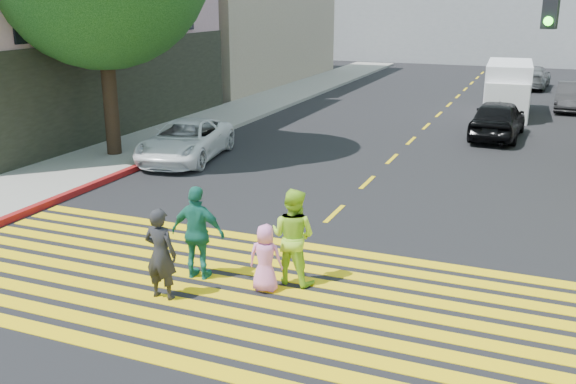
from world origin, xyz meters
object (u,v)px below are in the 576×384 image
Objects in this scene: pedestrian_child at (265,258)px; white_sedan at (186,141)px; pedestrian_man at (161,254)px; silver_car at (532,77)px; pedestrian_extra at (198,233)px; white_van at (507,91)px; dark_car_near at (498,119)px; pedestrian_woman at (293,236)px; dark_car_parked at (572,97)px.

white_sedan is at bearing -59.47° from pedestrian_child.
silver_car is (4.83, 31.39, -0.17)m from pedestrian_man.
white_sedan is at bearing -61.58° from pedestrian_extra.
white_van is (-0.69, -9.98, 0.45)m from silver_car.
white_sedan is 11.63m from dark_car_near.
dark_car_near is (9.04, 7.31, 0.10)m from white_sedan.
silver_car is (9.67, 22.51, 0.02)m from white_sedan.
white_van reaches higher than white_sedan.
white_van is at bearing -100.82° from pedestrian_man.
white_sedan is (-4.84, 8.88, -0.20)m from pedestrian_man.
pedestrian_man is at bearing -71.03° from white_sedan.
pedestrian_woman is 23.04m from dark_car_parked.
silver_car is at bearing 57.15° from white_sedan.
pedestrian_extra is at bearing -9.20° from pedestrian_child.
white_sedan is 15.43m from white_van.
pedestrian_woman is at bearing 87.81° from silver_car.
pedestrian_extra is (-1.69, -0.51, -0.00)m from pedestrian_woman.
pedestrian_man is 0.42× the size of dark_car_parked.
pedestrian_woman is at bearing -141.30° from pedestrian_man.
pedestrian_child is (-0.32, -0.53, -0.27)m from pedestrian_woman.
pedestrian_woman is 1.44× the size of pedestrian_child.
pedestrian_woman is at bearing -99.76° from white_van.
dark_car_parked is at bearing 108.88° from silver_car.
dark_car_near is (2.34, 14.71, -0.17)m from pedestrian_woman.
pedestrian_man is 1.32× the size of pedestrian_child.
white_sedan is (-5.01, 7.90, -0.26)m from pedestrian_extra.
dark_car_near is at bearing -104.42° from pedestrian_man.
pedestrian_man reaches higher than white_sedan.
pedestrian_man is 2.38m from pedestrian_woman.
white_sedan is 24.50m from silver_car.
silver_car reaches higher than pedestrian_child.
pedestrian_man is 0.37× the size of silver_car.
dark_car_near is 0.95× the size of silver_car.
pedestrian_man is 0.92× the size of pedestrian_woman.
pedestrian_man is at bearing 78.14° from dark_car_near.
dark_car_near is 1.10× the size of dark_car_parked.
pedestrian_extra is 0.46× the size of dark_car_parked.
white_sedan is at bearing -125.41° from dark_car_parked.
dark_car_near is at bearing -92.30° from pedestrian_woman.
pedestrian_extra is at bearing -103.83° from dark_car_parked.
pedestrian_man is 16.73m from dark_car_near.
pedestrian_extra is 23.95m from dark_car_parked.
dark_car_parked is at bearing -111.37° from pedestrian_child.
silver_car reaches higher than dark_car_parked.
pedestrian_man is 0.39× the size of dark_car_near.
silver_car is (4.66, 30.41, -0.24)m from pedestrian_extra.
white_sedan is at bearing -61.29° from pedestrian_man.
pedestrian_woman is at bearing -57.43° from white_sedan.
pedestrian_child is (1.55, 0.96, -0.20)m from pedestrian_man.
pedestrian_man is at bearing -104.19° from white_van.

